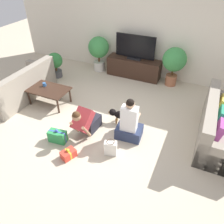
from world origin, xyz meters
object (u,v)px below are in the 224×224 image
object	(u,v)px
gift_box_a	(58,136)
potted_plant_back_right	(174,62)
person_kneeling	(86,121)
coffee_table	(49,90)
potted_plant_corner_left	(55,63)
sofa_right	(221,127)
dog	(118,114)
tv	(135,48)
potted_plant_back_left	(99,50)
sofa_left	(20,88)
gift_bag_a	(111,148)
gift_box_b	(68,154)
tv_console	(134,68)
person_sitting	(129,124)
mug	(44,84)

from	to	relation	value
gift_box_a	potted_plant_back_right	bearing A→B (deg)	64.18
potted_plant_back_right	person_kneeling	bearing A→B (deg)	-112.60
coffee_table	gift_box_a	bearing A→B (deg)	-47.21
potted_plant_corner_left	coffee_table	bearing A→B (deg)	-60.59
sofa_right	dog	size ratio (longest dim) A/B	3.96
sofa_right	potted_plant_corner_left	distance (m)	4.75
tv	dog	size ratio (longest dim) A/B	2.32
sofa_right	potted_plant_back_left	world-z (taller)	potted_plant_back_left
sofa_left	gift_bag_a	distance (m)	3.09
potted_plant_back_right	gift_box_b	xyz separation A→B (m)	(-1.15, -3.54, -0.63)
sofa_right	potted_plant_back_right	distance (m)	2.33
sofa_left	sofa_right	size ratio (longest dim) A/B	1.00
tv_console	person_kneeling	size ratio (longest dim) A/B	2.08
coffee_table	person_sitting	xyz separation A→B (m)	(2.25, -0.35, -0.03)
gift_box_b	dog	bearing A→B (deg)	71.64
person_kneeling	mug	world-z (taller)	person_kneeling
tv_console	potted_plant_back_left	distance (m)	1.22
tv	mug	world-z (taller)	tv
coffee_table	potted_plant_back_right	xyz separation A→B (m)	(2.57, 2.20, 0.34)
potted_plant_back_left	mug	distance (m)	2.18
potted_plant_back_right	person_kneeling	world-z (taller)	potted_plant_back_right
gift_box_b	tv_console	bearing A→B (deg)	90.07
sofa_right	coffee_table	world-z (taller)	sofa_right
tv	dog	world-z (taller)	tv
dog	gift_bag_a	bearing A→B (deg)	1.90
tv	potted_plant_corner_left	distance (m)	2.39
tv_console	gift_bag_a	world-z (taller)	tv_console
dog	mug	bearing A→B (deg)	-104.51
potted_plant_corner_left	gift_box_b	distance (m)	3.39
potted_plant_back_right	dog	size ratio (longest dim) A/B	2.16
potted_plant_corner_left	potted_plant_back_right	size ratio (longest dim) A/B	0.68
coffee_table	sofa_right	bearing A→B (deg)	5.39
gift_box_a	gift_bag_a	xyz separation A→B (m)	(1.12, 0.13, 0.03)
potted_plant_back_right	potted_plant_back_left	bearing A→B (deg)	180.00
potted_plant_corner_left	mug	size ratio (longest dim) A/B	6.21
gift_box_b	tv	bearing A→B (deg)	90.07
potted_plant_back_left	person_kneeling	world-z (taller)	potted_plant_back_left
gift_box_b	gift_bag_a	world-z (taller)	gift_bag_a
tv	gift_bag_a	xyz separation A→B (m)	(0.69, -3.19, -0.73)
tv_console	gift_bag_a	bearing A→B (deg)	-77.80
sofa_left	person_kneeling	bearing A→B (deg)	76.82
sofa_right	dog	world-z (taller)	sofa_right
potted_plant_back_right	mug	size ratio (longest dim) A/B	9.08
dog	gift_box_b	size ratio (longest dim) A/B	1.57
potted_plant_corner_left	mug	distance (m)	1.31
coffee_table	tv_console	distance (m)	2.66
sofa_left	person_sitting	size ratio (longest dim) A/B	2.09
potted_plant_back_right	sofa_left	bearing A→B (deg)	-146.36
potted_plant_back_left	mug	world-z (taller)	potted_plant_back_left
person_sitting	gift_bag_a	size ratio (longest dim) A/B	2.99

